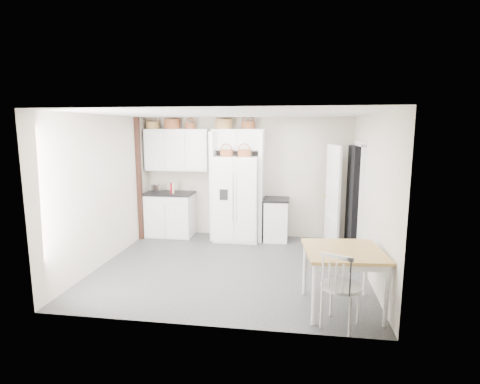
# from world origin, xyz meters

# --- Properties ---
(floor) EXTENTS (4.50, 4.50, 0.00)m
(floor) POSITION_xyz_m (0.00, 0.00, 0.00)
(floor) COLOR #272727
(floor) RESTS_ON ground
(ceiling) EXTENTS (4.50, 4.50, 0.00)m
(ceiling) POSITION_xyz_m (0.00, 0.00, 2.60)
(ceiling) COLOR white
(ceiling) RESTS_ON wall_back
(wall_back) EXTENTS (4.50, 0.00, 4.50)m
(wall_back) POSITION_xyz_m (0.00, 2.00, 1.30)
(wall_back) COLOR beige
(wall_back) RESTS_ON floor
(wall_left) EXTENTS (0.00, 4.00, 4.00)m
(wall_left) POSITION_xyz_m (-2.25, 0.00, 1.30)
(wall_left) COLOR beige
(wall_left) RESTS_ON floor
(wall_right) EXTENTS (0.00, 4.00, 4.00)m
(wall_right) POSITION_xyz_m (2.25, 0.00, 1.30)
(wall_right) COLOR beige
(wall_right) RESTS_ON floor
(refrigerator) EXTENTS (0.93, 0.74, 1.79)m
(refrigerator) POSITION_xyz_m (-0.15, 1.64, 0.90)
(refrigerator) COLOR white
(refrigerator) RESTS_ON floor
(base_cab_left) EXTENTS (1.01, 0.64, 0.94)m
(base_cab_left) POSITION_xyz_m (-1.67, 1.70, 0.47)
(base_cab_left) COLOR silver
(base_cab_left) RESTS_ON floor
(base_cab_right) EXTENTS (0.49, 0.59, 0.86)m
(base_cab_right) POSITION_xyz_m (0.68, 1.70, 0.43)
(base_cab_right) COLOR silver
(base_cab_right) RESTS_ON floor
(dining_table) EXTENTS (1.08, 1.08, 0.82)m
(dining_table) POSITION_xyz_m (1.70, -1.30, 0.41)
(dining_table) COLOR brown
(dining_table) RESTS_ON floor
(windsor_chair) EXTENTS (0.63, 0.61, 1.00)m
(windsor_chair) POSITION_xyz_m (1.63, -1.75, 0.50)
(windsor_chair) COLOR silver
(windsor_chair) RESTS_ON floor
(counter_left) EXTENTS (1.05, 0.68, 0.04)m
(counter_left) POSITION_xyz_m (-1.67, 1.70, 0.96)
(counter_left) COLOR black
(counter_left) RESTS_ON base_cab_left
(counter_right) EXTENTS (0.53, 0.63, 0.04)m
(counter_right) POSITION_xyz_m (0.68, 1.70, 0.88)
(counter_right) COLOR black
(counter_right) RESTS_ON base_cab_right
(toaster) EXTENTS (0.25, 0.17, 0.16)m
(toaster) POSITION_xyz_m (-1.95, 1.70, 1.06)
(toaster) COLOR silver
(toaster) RESTS_ON counter_left
(cookbook_red) EXTENTS (0.04, 0.15, 0.23)m
(cookbook_red) POSITION_xyz_m (-1.58, 1.62, 1.09)
(cookbook_red) COLOR maroon
(cookbook_red) RESTS_ON counter_left
(cookbook_cream) EXTENTS (0.07, 0.16, 0.23)m
(cookbook_cream) POSITION_xyz_m (-1.55, 1.62, 1.10)
(cookbook_cream) COLOR beige
(cookbook_cream) RESTS_ON counter_left
(basket_upper_a) EXTENTS (0.28, 0.28, 0.16)m
(basket_upper_a) POSITION_xyz_m (-2.04, 1.83, 2.43)
(basket_upper_a) COLOR olive
(basket_upper_a) RESTS_ON upper_cabinet
(basket_upper_b) EXTENTS (0.35, 0.35, 0.21)m
(basket_upper_b) POSITION_xyz_m (-1.61, 1.83, 2.45)
(basket_upper_b) COLOR brown
(basket_upper_b) RESTS_ON upper_cabinet
(basket_upper_c) EXTENTS (0.23, 0.23, 0.13)m
(basket_upper_c) POSITION_xyz_m (-1.20, 1.83, 2.42)
(basket_upper_c) COLOR brown
(basket_upper_c) RESTS_ON upper_cabinet
(basket_bridge_a) EXTENTS (0.36, 0.36, 0.21)m
(basket_bridge_a) POSITION_xyz_m (-0.46, 1.83, 2.45)
(basket_bridge_a) COLOR olive
(basket_bridge_a) RESTS_ON bridge_cabinet
(basket_bridge_b) EXTENTS (0.28, 0.28, 0.16)m
(basket_bridge_b) POSITION_xyz_m (0.06, 1.83, 2.43)
(basket_bridge_b) COLOR brown
(basket_bridge_b) RESTS_ON bridge_cabinet
(basket_fridge_a) EXTENTS (0.27, 0.27, 0.14)m
(basket_fridge_a) POSITION_xyz_m (-0.36, 1.54, 1.86)
(basket_fridge_a) COLOR brown
(basket_fridge_a) RESTS_ON refrigerator
(basket_fridge_b) EXTENTS (0.27, 0.27, 0.15)m
(basket_fridge_b) POSITION_xyz_m (0.02, 1.54, 1.86)
(basket_fridge_b) COLOR brown
(basket_fridge_b) RESTS_ON refrigerator
(upper_cabinet) EXTENTS (1.40, 0.34, 0.90)m
(upper_cabinet) POSITION_xyz_m (-1.50, 1.83, 1.90)
(upper_cabinet) COLOR silver
(upper_cabinet) RESTS_ON wall_back
(bridge_cabinet) EXTENTS (1.12, 0.34, 0.45)m
(bridge_cabinet) POSITION_xyz_m (-0.15, 1.83, 2.12)
(bridge_cabinet) COLOR silver
(bridge_cabinet) RESTS_ON wall_back
(fridge_panel_left) EXTENTS (0.08, 0.60, 2.30)m
(fridge_panel_left) POSITION_xyz_m (-0.66, 1.70, 1.15)
(fridge_panel_left) COLOR silver
(fridge_panel_left) RESTS_ON floor
(fridge_panel_right) EXTENTS (0.08, 0.60, 2.30)m
(fridge_panel_right) POSITION_xyz_m (0.36, 1.70, 1.15)
(fridge_panel_right) COLOR silver
(fridge_panel_right) RESTS_ON floor
(trim_post) EXTENTS (0.09, 0.09, 2.60)m
(trim_post) POSITION_xyz_m (-2.20, 1.35, 1.30)
(trim_post) COLOR black
(trim_post) RESTS_ON floor
(doorway_void) EXTENTS (0.18, 0.85, 2.05)m
(doorway_void) POSITION_xyz_m (2.16, 1.00, 1.02)
(doorway_void) COLOR black
(doorway_void) RESTS_ON floor
(door_slab) EXTENTS (0.21, 0.79, 2.05)m
(door_slab) POSITION_xyz_m (1.80, 1.33, 1.02)
(door_slab) COLOR white
(door_slab) RESTS_ON floor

